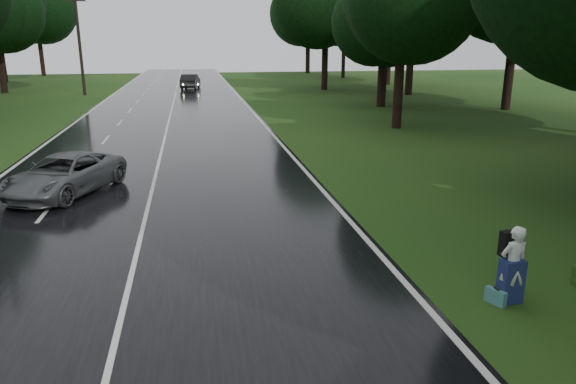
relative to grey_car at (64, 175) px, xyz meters
name	(u,v)px	position (x,y,z in m)	size (l,w,h in m)	color
ground	(116,343)	(2.82, -9.79, -0.70)	(160.00, 160.00, 0.00)	#244414
road	(165,138)	(2.82, 10.21, -0.68)	(12.00, 140.00, 0.04)	black
lane_center	(165,138)	(2.82, 10.21, -0.65)	(0.12, 140.00, 0.01)	silver
grey_car	(64,175)	(0.00, 0.00, 0.00)	(2.19, 4.74, 1.32)	#54575A
far_car	(190,81)	(4.30, 40.25, 0.10)	(1.61, 4.61, 1.52)	black
hitchhiker	(512,267)	(10.37, -9.60, 0.04)	(0.61, 0.56, 1.60)	silver
suitcase	(495,297)	(10.05, -9.65, -0.54)	(0.13, 0.43, 0.31)	teal
utility_pole_far	(85,95)	(-5.68, 35.45, -0.70)	(1.80, 0.28, 9.45)	black
tree_left_f	(5,93)	(-13.85, 38.96, -0.70)	(9.01, 9.01, 14.08)	black
tree_right_d	(396,128)	(16.25, 11.41, -0.70)	(8.71, 8.71, 13.61)	black
tree_right_e	(381,106)	(19.02, 21.75, -0.70)	(7.38, 7.38, 11.52)	black
tree_right_f	(324,90)	(18.20, 36.81, -0.70)	(9.95, 9.95, 15.55)	black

